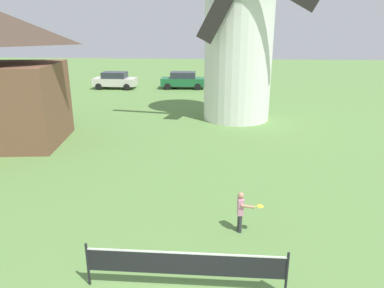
{
  "coord_description": "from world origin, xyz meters",
  "views": [
    {
      "loc": [
        0.75,
        -5.39,
        5.82
      ],
      "look_at": [
        0.08,
        3.54,
        2.88
      ],
      "focal_mm": 34.17,
      "sensor_mm": 36.0,
      "label": 1
    }
  ],
  "objects_px": {
    "player_far": "(241,210)",
    "parked_car_green": "(183,80)",
    "parked_car_cream": "(115,80)",
    "windmill": "(240,19)",
    "tennis_net": "(185,264)"
  },
  "relations": [
    {
      "from": "player_far",
      "to": "parked_car_green",
      "type": "xyz_separation_m",
      "value": [
        -4.15,
        24.92,
        0.1
      ]
    },
    {
      "from": "parked_car_cream",
      "to": "parked_car_green",
      "type": "height_order",
      "value": "same"
    },
    {
      "from": "parked_car_cream",
      "to": "parked_car_green",
      "type": "bearing_deg",
      "value": 4.94
    },
    {
      "from": "parked_car_green",
      "to": "windmill",
      "type": "bearing_deg",
      "value": -68.03
    },
    {
      "from": "windmill",
      "to": "tennis_net",
      "type": "distance_m",
      "value": 17.23
    },
    {
      "from": "tennis_net",
      "to": "parked_car_cream",
      "type": "relative_size",
      "value": 1.16
    },
    {
      "from": "player_far",
      "to": "parked_car_cream",
      "type": "height_order",
      "value": "parked_car_cream"
    },
    {
      "from": "windmill",
      "to": "player_far",
      "type": "relative_size",
      "value": 10.29
    },
    {
      "from": "parked_car_green",
      "to": "player_far",
      "type": "bearing_deg",
      "value": -80.55
    },
    {
      "from": "parked_car_cream",
      "to": "windmill",
      "type": "bearing_deg",
      "value": -44.37
    },
    {
      "from": "tennis_net",
      "to": "windmill",
      "type": "bearing_deg",
      "value": 83.76
    },
    {
      "from": "tennis_net",
      "to": "parked_car_green",
      "type": "height_order",
      "value": "parked_car_green"
    },
    {
      "from": "tennis_net",
      "to": "player_far",
      "type": "xyz_separation_m",
      "value": [
        1.38,
        2.6,
        0.03
      ]
    },
    {
      "from": "windmill",
      "to": "parked_car_cream",
      "type": "relative_size",
      "value": 3.27
    },
    {
      "from": "tennis_net",
      "to": "parked_car_cream",
      "type": "bearing_deg",
      "value": 108.78
    }
  ]
}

